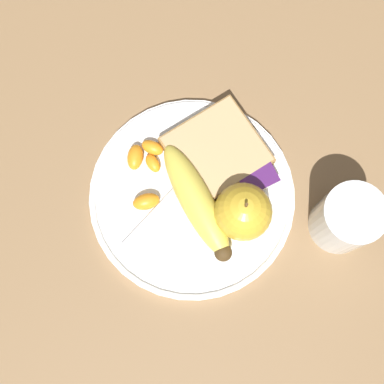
{
  "coord_description": "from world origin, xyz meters",
  "views": [
    {
      "loc": [
        -0.07,
        -0.14,
        0.68
      ],
      "look_at": [
        0.0,
        0.0,
        0.03
      ],
      "focal_mm": 50.0,
      "sensor_mm": 36.0,
      "label": 1
    }
  ],
  "objects_px": {
    "apple": "(243,212)",
    "banana": "(195,203)",
    "jam_packet": "(256,177)",
    "bread_slice": "(216,151)",
    "plate": "(192,196)",
    "juice_glass": "(346,219)",
    "fork": "(179,186)"
  },
  "relations": [
    {
      "from": "plate",
      "to": "juice_glass",
      "type": "distance_m",
      "value": 0.19
    },
    {
      "from": "banana",
      "to": "bread_slice",
      "type": "relative_size",
      "value": 1.35
    },
    {
      "from": "fork",
      "to": "bread_slice",
      "type": "bearing_deg",
      "value": -5.55
    },
    {
      "from": "plate",
      "to": "bread_slice",
      "type": "height_order",
      "value": "bread_slice"
    },
    {
      "from": "jam_packet",
      "to": "plate",
      "type": "bearing_deg",
      "value": 168.24
    },
    {
      "from": "apple",
      "to": "bread_slice",
      "type": "relative_size",
      "value": 0.66
    },
    {
      "from": "apple",
      "to": "juice_glass",
      "type": "bearing_deg",
      "value": -30.15
    },
    {
      "from": "jam_packet",
      "to": "fork",
      "type": "bearing_deg",
      "value": 159.03
    },
    {
      "from": "juice_glass",
      "to": "banana",
      "type": "distance_m",
      "value": 0.18
    },
    {
      "from": "juice_glass",
      "to": "jam_packet",
      "type": "xyz_separation_m",
      "value": [
        -0.07,
        0.1,
        -0.02
      ]
    },
    {
      "from": "apple",
      "to": "banana",
      "type": "height_order",
      "value": "apple"
    },
    {
      "from": "banana",
      "to": "jam_packet",
      "type": "height_order",
      "value": "banana"
    },
    {
      "from": "plate",
      "to": "juice_glass",
      "type": "height_order",
      "value": "juice_glass"
    },
    {
      "from": "plate",
      "to": "juice_glass",
      "type": "xyz_separation_m",
      "value": [
        0.15,
        -0.12,
        0.03
      ]
    },
    {
      "from": "plate",
      "to": "juice_glass",
      "type": "relative_size",
      "value": 3.08
    },
    {
      "from": "juice_glass",
      "to": "banana",
      "type": "height_order",
      "value": "juice_glass"
    },
    {
      "from": "jam_packet",
      "to": "apple",
      "type": "bearing_deg",
      "value": -138.35
    },
    {
      "from": "jam_packet",
      "to": "bread_slice",
      "type": "bearing_deg",
      "value": 118.86
    },
    {
      "from": "plate",
      "to": "banana",
      "type": "distance_m",
      "value": 0.03
    },
    {
      "from": "fork",
      "to": "juice_glass",
      "type": "bearing_deg",
      "value": -61.18
    },
    {
      "from": "plate",
      "to": "apple",
      "type": "height_order",
      "value": "apple"
    },
    {
      "from": "plate",
      "to": "juice_glass",
      "type": "bearing_deg",
      "value": -37.55
    },
    {
      "from": "bread_slice",
      "to": "juice_glass",
      "type": "bearing_deg",
      "value": -57.3
    },
    {
      "from": "apple",
      "to": "jam_packet",
      "type": "xyz_separation_m",
      "value": [
        0.04,
        0.04,
        -0.02
      ]
    },
    {
      "from": "apple",
      "to": "banana",
      "type": "relative_size",
      "value": 0.49
    },
    {
      "from": "juice_glass",
      "to": "jam_packet",
      "type": "height_order",
      "value": "juice_glass"
    },
    {
      "from": "banana",
      "to": "bread_slice",
      "type": "distance_m",
      "value": 0.08
    },
    {
      "from": "bread_slice",
      "to": "apple",
      "type": "bearing_deg",
      "value": -96.9
    },
    {
      "from": "juice_glass",
      "to": "fork",
      "type": "relative_size",
      "value": 0.51
    },
    {
      "from": "banana",
      "to": "jam_packet",
      "type": "xyz_separation_m",
      "value": [
        0.09,
        -0.0,
        -0.01
      ]
    },
    {
      "from": "apple",
      "to": "plate",
      "type": "bearing_deg",
      "value": 128.68
    },
    {
      "from": "bread_slice",
      "to": "jam_packet",
      "type": "xyz_separation_m",
      "value": [
        0.03,
        -0.05,
        -0.0
      ]
    }
  ]
}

